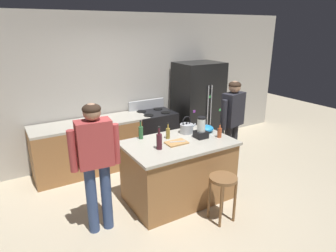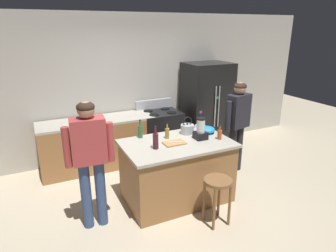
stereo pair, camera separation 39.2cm
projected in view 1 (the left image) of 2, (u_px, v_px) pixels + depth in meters
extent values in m
plane|color=beige|center=(178.00, 197.00, 4.41)|extent=(14.00, 14.00, 0.00)
cube|color=#BCB7AD|center=(124.00, 87.00, 5.57)|extent=(8.00, 0.10, 2.70)
cube|color=#9E6B3D|center=(179.00, 172.00, 4.28)|extent=(1.47, 0.90, 0.86)
cube|color=#B2AD9E|center=(179.00, 143.00, 4.13)|extent=(1.53, 0.96, 0.04)
cube|color=#9E6B3D|center=(93.00, 147.00, 5.15)|extent=(2.00, 0.64, 0.86)
cube|color=#B2AD9E|center=(91.00, 123.00, 5.00)|extent=(2.00, 0.64, 0.04)
cube|color=black|center=(198.00, 106.00, 6.05)|extent=(0.90, 0.70, 1.78)
cylinder|color=#B7BABF|center=(208.00, 106.00, 5.70)|extent=(0.02, 0.02, 0.80)
cylinder|color=#B7BABF|center=(211.00, 105.00, 5.74)|extent=(0.02, 0.02, 0.80)
cube|color=#3FB259|center=(220.00, 110.00, 5.92)|extent=(0.05, 0.01, 0.05)
cube|color=orange|center=(222.00, 107.00, 5.93)|extent=(0.05, 0.01, 0.05)
cube|color=#3FB259|center=(210.00, 97.00, 5.68)|extent=(0.05, 0.01, 0.05)
cube|color=purple|center=(194.00, 111.00, 5.58)|extent=(0.05, 0.01, 0.05)
cube|color=black|center=(154.00, 134.00, 5.70)|extent=(0.76, 0.64, 0.90)
cube|color=black|center=(162.00, 142.00, 5.45)|extent=(0.60, 0.01, 0.24)
cube|color=#B7BABF|center=(146.00, 104.00, 5.76)|extent=(0.76, 0.06, 0.18)
cylinder|color=black|center=(149.00, 115.00, 5.35)|extent=(0.18, 0.18, 0.01)
cylinder|color=black|center=(166.00, 113.00, 5.52)|extent=(0.18, 0.18, 0.01)
cylinder|color=black|center=(141.00, 111.00, 5.59)|extent=(0.18, 0.18, 0.01)
cylinder|color=black|center=(158.00, 109.00, 5.76)|extent=(0.18, 0.18, 0.01)
cylinder|color=#384C7A|center=(92.00, 200.00, 3.55)|extent=(0.14, 0.14, 0.89)
cylinder|color=#384C7A|center=(106.00, 196.00, 3.63)|extent=(0.14, 0.14, 0.89)
cube|color=#B23F3F|center=(94.00, 143.00, 3.36)|extent=(0.42, 0.26, 0.55)
cylinder|color=#B23F3F|center=(72.00, 151.00, 3.27)|extent=(0.10, 0.10, 0.50)
cylinder|color=#B23F3F|center=(116.00, 144.00, 3.48)|extent=(0.10, 0.10, 0.50)
sphere|color=tan|center=(92.00, 112.00, 3.24)|extent=(0.22, 0.22, 0.20)
ellipsoid|color=#332319|center=(91.00, 109.00, 3.22)|extent=(0.23, 0.23, 0.12)
cylinder|color=#26262B|center=(233.00, 145.00, 5.28)|extent=(0.16, 0.16, 0.82)
cylinder|color=#26262B|center=(227.00, 148.00, 5.16)|extent=(0.16, 0.16, 0.82)
cube|color=#26262D|center=(233.00, 109.00, 4.99)|extent=(0.44, 0.30, 0.57)
cylinder|color=#26262D|center=(241.00, 109.00, 5.18)|extent=(0.11, 0.11, 0.51)
cylinder|color=#26262D|center=(224.00, 115.00, 4.85)|extent=(0.11, 0.11, 0.51)
sphere|color=tan|center=(235.00, 87.00, 4.87)|extent=(0.24, 0.24, 0.20)
ellipsoid|color=#332319|center=(235.00, 85.00, 4.86)|extent=(0.25, 0.25, 0.12)
cylinder|color=brown|center=(223.00, 178.00, 3.72)|extent=(0.36, 0.36, 0.04)
cylinder|color=brown|center=(221.00, 207.00, 3.67)|extent=(0.04, 0.04, 0.59)
cylinder|color=brown|center=(235.00, 202.00, 3.78)|extent=(0.04, 0.04, 0.59)
cylinder|color=brown|center=(209.00, 198.00, 3.86)|extent=(0.04, 0.04, 0.59)
cylinder|color=brown|center=(223.00, 193.00, 3.97)|extent=(0.04, 0.04, 0.59)
cube|color=black|center=(201.00, 134.00, 4.27)|extent=(0.17, 0.17, 0.10)
cylinder|color=silver|center=(201.00, 125.00, 4.22)|extent=(0.12, 0.12, 0.19)
cylinder|color=black|center=(202.00, 118.00, 4.18)|extent=(0.12, 0.12, 0.02)
cylinder|color=#B24C26|center=(219.00, 133.00, 4.27)|extent=(0.06, 0.06, 0.14)
cylinder|color=#B24C26|center=(220.00, 126.00, 4.24)|extent=(0.02, 0.02, 0.06)
cylinder|color=black|center=(220.00, 124.00, 4.23)|extent=(0.03, 0.03, 0.02)
cylinder|color=#2D6638|center=(141.00, 133.00, 4.22)|extent=(0.07, 0.07, 0.18)
cylinder|color=#2D6638|center=(141.00, 124.00, 4.18)|extent=(0.03, 0.03, 0.08)
cylinder|color=black|center=(140.00, 121.00, 4.16)|extent=(0.03, 0.03, 0.02)
cylinder|color=olive|center=(168.00, 133.00, 4.23)|extent=(0.06, 0.06, 0.15)
cylinder|color=olive|center=(168.00, 126.00, 4.19)|extent=(0.02, 0.02, 0.07)
cylinder|color=black|center=(168.00, 124.00, 4.18)|extent=(0.03, 0.03, 0.02)
cylinder|color=#471923|center=(159.00, 142.00, 3.85)|extent=(0.08, 0.08, 0.21)
cylinder|color=#471923|center=(159.00, 131.00, 3.80)|extent=(0.03, 0.03, 0.09)
cylinder|color=black|center=(159.00, 127.00, 3.79)|extent=(0.03, 0.03, 0.02)
ellipsoid|color=#268CD8|center=(206.00, 129.00, 4.51)|extent=(0.23, 0.23, 0.10)
cylinder|color=#B7BABF|center=(187.00, 129.00, 4.46)|extent=(0.20, 0.20, 0.14)
sphere|color=black|center=(187.00, 123.00, 4.43)|extent=(0.03, 0.03, 0.03)
cylinder|color=#B7BABF|center=(193.00, 126.00, 4.51)|extent=(0.09, 0.03, 0.08)
torus|color=black|center=(187.00, 121.00, 4.42)|extent=(0.16, 0.02, 0.16)
cube|color=#B7844C|center=(176.00, 143.00, 4.07)|extent=(0.30, 0.20, 0.02)
cube|color=#B7BABF|center=(178.00, 142.00, 4.07)|extent=(0.22, 0.11, 0.01)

